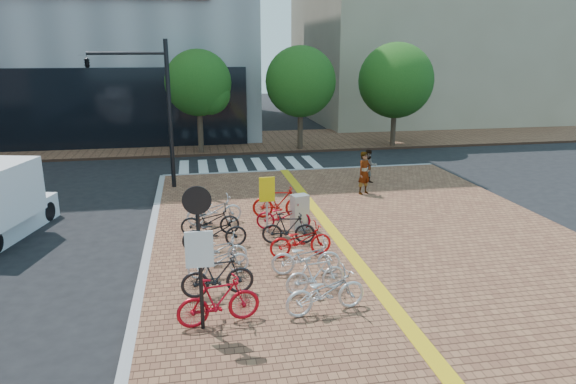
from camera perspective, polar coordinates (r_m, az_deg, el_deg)
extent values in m
plane|color=black|center=(14.49, 0.21, -9.15)|extent=(120.00, 120.00, 0.00)
cube|color=brown|center=(11.35, 21.26, -17.45)|extent=(14.00, 34.00, 0.15)
cube|color=gold|center=(10.86, 16.57, -18.12)|extent=(0.40, 34.00, 0.01)
cube|color=gray|center=(26.21, 1.70, 2.38)|extent=(14.00, 0.25, 0.15)
cube|color=brown|center=(34.54, -6.41, 5.51)|extent=(70.00, 8.00, 0.15)
cube|color=gray|center=(49.46, 14.59, 18.53)|extent=(20.00, 18.00, 18.00)
cube|color=silver|center=(27.60, -11.48, 2.60)|extent=(0.50, 4.00, 0.01)
cube|color=silver|center=(27.60, -9.41, 2.70)|extent=(0.50, 4.00, 0.01)
cube|color=silver|center=(27.64, -7.33, 2.80)|extent=(0.50, 4.00, 0.01)
cube|color=silver|center=(27.71, -5.27, 2.90)|extent=(0.50, 4.00, 0.01)
cube|color=silver|center=(27.82, -3.21, 2.99)|extent=(0.50, 4.00, 0.01)
cube|color=silver|center=(27.96, -1.18, 3.08)|extent=(0.50, 4.00, 0.01)
cube|color=silver|center=(28.14, 0.83, 3.16)|extent=(0.50, 4.00, 0.01)
cube|color=silver|center=(28.35, 2.82, 3.24)|extent=(0.50, 4.00, 0.01)
cylinder|color=#38281E|center=(30.77, -9.71, 6.75)|extent=(0.32, 0.32, 2.60)
sphere|color=#194714|center=(30.48, -9.95, 11.86)|extent=(3.80, 3.80, 3.80)
sphere|color=#194714|center=(30.24, -8.73, 10.75)|extent=(2.40, 2.40, 2.40)
cylinder|color=#38281E|center=(31.45, 1.36, 7.15)|extent=(0.32, 0.32, 2.60)
sphere|color=#194714|center=(31.16, 1.40, 12.16)|extent=(4.20, 4.20, 4.20)
sphere|color=#194714|center=(31.04, 2.61, 11.03)|extent=(2.40, 2.40, 2.40)
cylinder|color=#38281E|center=(33.21, 11.63, 7.29)|extent=(0.32, 0.32, 2.60)
sphere|color=#194714|center=(32.94, 11.89, 12.03)|extent=(4.60, 4.60, 4.60)
sphere|color=#194714|center=(32.94, 13.02, 10.92)|extent=(2.40, 2.40, 2.40)
imported|color=red|center=(11.67, -7.72, -11.87)|extent=(1.93, 0.81, 1.12)
imported|color=black|center=(12.90, -7.84, -9.18)|extent=(1.83, 0.62, 1.08)
imported|color=silver|center=(14.02, -7.75, -7.53)|extent=(1.77, 0.89, 0.89)
imported|color=silver|center=(14.79, -7.82, -6.27)|extent=(1.77, 0.91, 0.89)
imported|color=black|center=(15.84, -8.18, -4.47)|extent=(2.05, 0.91, 1.04)
imported|color=black|center=(17.02, -8.66, -3.14)|extent=(1.92, 0.69, 1.00)
imported|color=silver|center=(18.07, -8.21, -1.99)|extent=(2.00, 0.93, 1.01)
imported|color=silver|center=(12.08, 4.19, -10.97)|extent=(2.08, 1.04, 1.04)
imported|color=silver|center=(12.99, 3.07, -9.14)|extent=(1.67, 0.76, 0.97)
imported|color=silver|center=(13.98, 2.00, -7.23)|extent=(1.94, 0.84, 0.99)
imported|color=red|center=(15.16, 1.41, -5.37)|extent=(1.92, 0.80, 0.99)
imported|color=black|center=(16.08, 0.07, -4.07)|extent=(1.73, 0.74, 1.01)
imported|color=maroon|center=(17.34, -0.51, -2.66)|extent=(1.93, 1.01, 0.97)
imported|color=#B1120C|center=(18.51, -0.99, -1.15)|extent=(2.01, 0.87, 1.17)
imported|color=gray|center=(21.78, 8.49, 2.11)|extent=(0.78, 0.69, 1.80)
imported|color=#4E5163|center=(23.64, 8.98, 2.83)|extent=(0.77, 0.61, 1.54)
cube|color=#ACACB0|center=(17.36, 1.30, -2.23)|extent=(0.64, 0.54, 1.20)
cylinder|color=#B7B7BC|center=(16.96, -2.35, -1.51)|extent=(0.07, 0.07, 1.86)
cube|color=yellow|center=(16.76, -2.35, 0.29)|extent=(0.52, 0.06, 0.83)
cylinder|color=black|center=(11.10, -9.78, -7.48)|extent=(0.09, 0.09, 3.22)
cylinder|color=black|center=(10.59, -10.10, -0.92)|extent=(0.60, 0.05, 0.60)
cube|color=silver|center=(10.93, -9.83, -6.32)|extent=(0.59, 0.05, 0.80)
cylinder|color=black|center=(22.84, -12.99, 8.29)|extent=(0.19, 0.19, 6.33)
cylinder|color=black|center=(22.80, -17.50, 14.49)|extent=(3.17, 0.13, 0.13)
imported|color=black|center=(23.03, -21.45, 13.36)|extent=(0.28, 1.31, 0.53)
cube|color=white|center=(20.56, -28.01, 1.07)|extent=(2.32, 2.32, 1.30)
cylinder|color=black|center=(21.55, -29.13, -1.81)|extent=(0.39, 0.74, 0.70)
cylinder|color=black|center=(20.68, -25.15, -1.97)|extent=(0.39, 0.74, 0.70)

